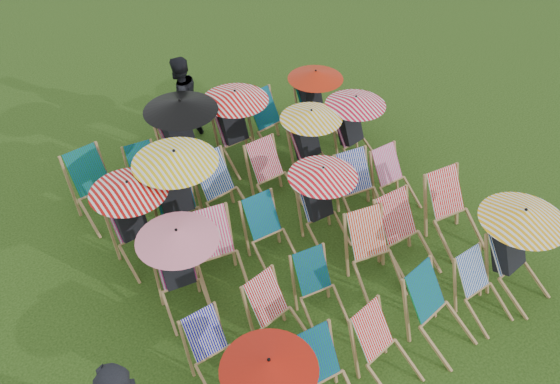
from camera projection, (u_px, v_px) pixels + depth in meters
ground at (299, 248)px, 9.23m from camera, size 100.00×100.00×0.00m
deckchair_1 at (328, 381)px, 6.98m from camera, size 0.67×0.89×0.92m
deckchair_2 at (387, 351)px, 7.30m from camera, size 0.72×0.90×0.89m
deckchair_3 at (440, 313)px, 7.69m from camera, size 0.78×0.98×0.97m
deckchair_4 at (484, 290)px, 8.06m from camera, size 0.58×0.79×0.84m
deckchair_5 at (519, 251)px, 8.20m from camera, size 1.13×1.21×1.34m
deckchair_6 at (216, 354)px, 7.31m from camera, size 0.56×0.77×0.82m
deckchair_7 at (279, 317)px, 7.70m from camera, size 0.71×0.89×0.88m
deckchair_8 at (320, 291)px, 8.05m from camera, size 0.65×0.83×0.84m
deckchair_9 at (376, 255)px, 8.45m from camera, size 0.81×1.00×0.97m
deckchair_10 at (408, 237)px, 8.70m from camera, size 0.68×0.94×1.00m
deckchair_11 at (456, 213)px, 9.08m from camera, size 0.77×1.00×1.01m
deckchair_12 at (180, 269)px, 8.00m from camera, size 1.06×1.13×1.26m
deckchair_13 at (219, 255)px, 8.43m from camera, size 0.82×1.01×0.99m
deckchair_14 at (271, 234)px, 8.83m from camera, size 0.62×0.84×0.89m
deckchair_15 at (323, 203)px, 9.05m from camera, size 1.01×1.05×1.20m
deckchair_16 at (362, 190)px, 9.52m from camera, size 0.75×0.95×0.95m
deckchair_17 at (396, 180)px, 9.78m from camera, size 0.57×0.80×0.86m
deckchair_18 at (134, 221)px, 8.69m from camera, size 1.09×1.15×1.29m
deckchair_19 at (178, 195)px, 8.98m from camera, size 1.23×1.30×1.46m
deckchair_20 at (224, 192)px, 9.45m from camera, size 0.75×0.97×0.99m
deckchair_21 at (274, 176)px, 9.80m from camera, size 0.64×0.87×0.93m
deckchair_22 at (312, 143)px, 10.20m from camera, size 1.01×1.08×1.20m
deckchair_23 at (356, 129)px, 10.51m from camera, size 1.02×1.09×1.20m
deckchair_24 at (98, 189)px, 9.49m from camera, size 0.75×0.98×1.01m
deckchair_25 at (147, 176)px, 9.90m from camera, size 0.63×0.81×0.81m
deckchair_26 at (185, 139)px, 10.08m from camera, size 1.19×1.29×1.41m
deckchair_27 at (237, 127)px, 10.45m from camera, size 1.11×1.15×1.32m
deckchair_28 at (273, 123)px, 10.91m from camera, size 0.74×0.95×0.96m
deckchair_29 at (316, 101)px, 11.22m from camera, size 0.99×1.03×1.17m
person_rear at (181, 99)px, 10.94m from camera, size 0.89×0.76×1.58m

